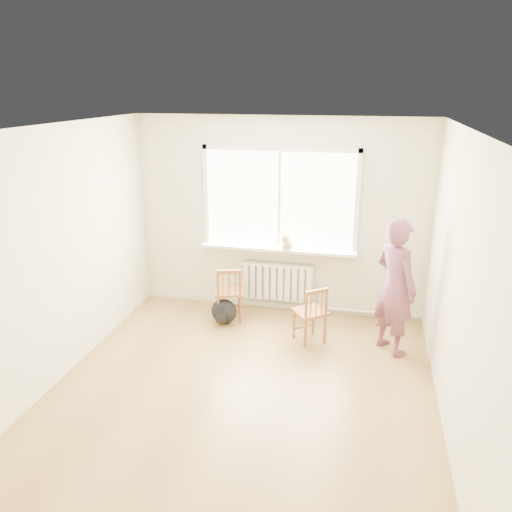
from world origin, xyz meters
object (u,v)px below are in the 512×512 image
Objects in this scene: chair_left at (229,294)px; cat at (288,242)px; backpack at (224,311)px; person at (395,287)px; chair_right at (312,314)px.

chair_left is 1.85× the size of cat.
backpack is at bearing 43.29° from chair_left.
backpack is (-0.78, -0.47, -0.89)m from cat.
person reaches higher than cat.
person is 1.58m from cat.
chair_left is 1.06m from cat.
cat is at bearing -96.87° from chair_right.
cat is 1.27m from backpack.
cat reaches higher than backpack.
backpack is (-0.05, -0.09, -0.22)m from chair_left.
person is 3.92× the size of cat.
backpack is (-2.17, 0.24, -0.65)m from person.
cat is 1.21× the size of backpack.
chair_right is 1.78× the size of cat.
chair_left reaches higher than chair_right.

